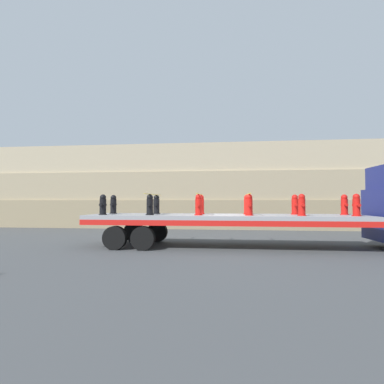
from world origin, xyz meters
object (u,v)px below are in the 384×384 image
at_px(fire_hydrant_red_near_3, 249,205).
at_px(fire_hydrant_red_far_4, 295,205).
at_px(flatbed_trailer, 208,220).
at_px(fire_hydrant_red_far_2, 201,205).
at_px(fire_hydrant_black_near_0, 103,205).
at_px(fire_hydrant_black_far_1, 156,205).
at_px(fire_hydrant_red_near_2, 199,205).
at_px(fire_hydrant_black_far_0, 113,205).
at_px(fire_hydrant_red_near_4, 302,205).
at_px(fire_hydrant_red_far_3, 247,205).
at_px(fire_hydrant_red_near_5, 356,205).
at_px(fire_hydrant_black_near_1, 150,205).
at_px(fire_hydrant_red_far_5, 344,205).

height_order(fire_hydrant_red_near_3, fire_hydrant_red_far_4, same).
xyz_separation_m(flatbed_trailer, fire_hydrant_red_far_2, (-0.34, 0.55, 0.60)).
bearing_deg(fire_hydrant_red_far_4, fire_hydrant_black_near_0, -171.73).
height_order(fire_hydrant_black_far_1, fire_hydrant_red_near_2, same).
relative_size(fire_hydrant_black_far_0, fire_hydrant_red_near_4, 1.00).
height_order(fire_hydrant_red_near_2, fire_hydrant_red_near_3, same).
height_order(fire_hydrant_black_far_1, fire_hydrant_red_far_3, same).
height_order(fire_hydrant_black_near_0, fire_hydrant_red_far_3, same).
bearing_deg(fire_hydrant_black_far_1, fire_hydrant_red_near_5, -8.27).
distance_m(fire_hydrant_black_near_1, fire_hydrant_red_far_2, 2.18).
xyz_separation_m(fire_hydrant_black_near_1, fire_hydrant_red_near_2, (1.88, 0.00, 0.00)).
bearing_deg(fire_hydrant_red_far_5, fire_hydrant_black_far_1, 180.00).
height_order(fire_hydrant_black_near_0, fire_hydrant_red_far_5, same).
xyz_separation_m(fire_hydrant_red_far_2, fire_hydrant_red_far_4, (3.76, 0.00, 0.00)).
bearing_deg(fire_hydrant_red_far_4, fire_hydrant_red_far_5, 0.00).
bearing_deg(flatbed_trailer, fire_hydrant_black_near_1, -166.19).
distance_m(fire_hydrant_red_near_5, fire_hydrant_red_far_5, 1.09).
bearing_deg(fire_hydrant_red_far_5, fire_hydrant_red_near_5, -90.00).
bearing_deg(fire_hydrant_black_near_0, fire_hydrant_red_near_5, 0.00).
xyz_separation_m(fire_hydrant_black_near_0, fire_hydrant_black_far_1, (1.88, 1.09, 0.00)).
height_order(fire_hydrant_red_far_3, fire_hydrant_red_far_4, same).
xyz_separation_m(fire_hydrant_black_far_0, fire_hydrant_red_near_2, (3.76, -1.09, 0.00)).
xyz_separation_m(fire_hydrant_red_far_2, fire_hydrant_red_far_3, (1.88, 0.00, 0.00)).
xyz_separation_m(fire_hydrant_red_near_2, fire_hydrant_red_near_5, (5.64, 0.00, 0.00)).
xyz_separation_m(fire_hydrant_red_far_2, fire_hydrant_red_far_5, (5.64, 0.00, 0.00)).
distance_m(fire_hydrant_black_near_0, fire_hydrant_red_near_3, 5.64).
bearing_deg(fire_hydrant_black_near_1, fire_hydrant_black_far_0, 149.83).
bearing_deg(fire_hydrant_red_near_3, fire_hydrant_red_near_2, 180.00).
bearing_deg(fire_hydrant_black_near_1, fire_hydrant_red_far_4, 10.97).
bearing_deg(fire_hydrant_red_far_2, fire_hydrant_black_near_0, -163.79).
distance_m(fire_hydrant_black_far_1, fire_hydrant_red_near_3, 3.92).
distance_m(fire_hydrant_red_far_2, fire_hydrant_red_near_4, 3.92).
distance_m(fire_hydrant_black_far_1, fire_hydrant_red_far_3, 3.76).
bearing_deg(fire_hydrant_black_far_0, fire_hydrant_black_far_1, 0.00).
bearing_deg(fire_hydrant_red_near_3, fire_hydrant_black_far_1, 163.79).
relative_size(fire_hydrant_red_near_2, fire_hydrant_red_near_4, 1.00).
distance_m(fire_hydrant_black_near_0, fire_hydrant_red_far_5, 9.47).
height_order(fire_hydrant_black_far_0, fire_hydrant_red_near_3, same).
bearing_deg(flatbed_trailer, fire_hydrant_red_far_2, 122.06).
bearing_deg(fire_hydrant_black_near_1, flatbed_trailer, 13.81).
bearing_deg(fire_hydrant_black_near_0, fire_hydrant_black_near_1, 0.00).
relative_size(flatbed_trailer, fire_hydrant_black_near_0, 13.29).
relative_size(fire_hydrant_red_near_2, fire_hydrant_red_near_5, 1.00).
relative_size(flatbed_trailer, fire_hydrant_red_near_5, 13.29).
xyz_separation_m(fire_hydrant_black_far_0, fire_hydrant_red_far_3, (5.64, 0.00, 0.00)).
relative_size(fire_hydrant_black_far_0, fire_hydrant_red_far_3, 1.00).
height_order(fire_hydrant_black_near_1, fire_hydrant_red_near_2, same).
xyz_separation_m(flatbed_trailer, fire_hydrant_red_near_2, (-0.34, -0.55, 0.60)).
height_order(fire_hydrant_red_near_3, fire_hydrant_red_near_5, same).
bearing_deg(fire_hydrant_red_near_2, fire_hydrant_black_far_0, 163.79).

